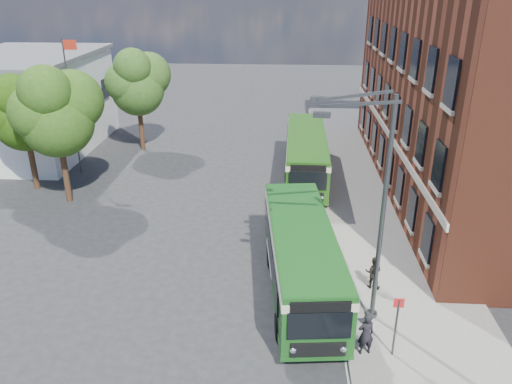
{
  "coord_description": "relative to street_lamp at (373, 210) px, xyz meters",
  "views": [
    {
      "loc": [
        1.61,
        -18.5,
        12.55
      ],
      "look_at": [
        0.14,
        5.32,
        2.2
      ],
      "focal_mm": 35.0,
      "sensor_mm": 36.0,
      "label": 1
    }
  ],
  "objects": [
    {
      "name": "brick_office",
      "position": [
        9.16,
        14.0,
        2.18
      ],
      "size": [
        12.1,
        26.0,
        14.2
      ],
      "color": "maroon",
      "rests_on": "ground"
    },
    {
      "name": "bus_stop_sign",
      "position": [
        0.76,
        -2.2,
        -3.28
      ],
      "size": [
        0.35,
        0.08,
        2.52
      ],
      "color": "#3A3D40",
      "rests_on": "ground"
    },
    {
      "name": "pavement",
      "position": [
        2.16,
        10.0,
        -4.72
      ],
      "size": [
        6.0,
        48.0,
        0.15
      ],
      "primitive_type": "cube",
      "color": "gray",
      "rests_on": "ground"
    },
    {
      "name": "ground",
      "position": [
        -4.84,
        2.0,
        -4.79
      ],
      "size": [
        120.0,
        120.0,
        0.0
      ],
      "primitive_type": "plane",
      "color": "#28292B",
      "rests_on": "ground"
    },
    {
      "name": "tree_right",
      "position": [
        -14.37,
        20.26,
        0.55
      ],
      "size": [
        4.66,
        4.43,
        7.87
      ],
      "color": "#362313",
      "rests_on": "ground"
    },
    {
      "name": "kerb_line",
      "position": [
        -0.89,
        10.0,
        -4.79
      ],
      "size": [
        0.12,
        48.0,
        0.01
      ],
      "primitive_type": "cube",
      "color": "beige",
      "rests_on": "ground"
    },
    {
      "name": "tree_left",
      "position": [
        -16.2,
        10.33,
        0.81
      ],
      "size": [
        4.89,
        4.65,
        8.26
      ],
      "color": "#362313",
      "rests_on": "ground"
    },
    {
      "name": "bus_rear",
      "position": [
        -1.84,
        15.11,
        -2.96
      ],
      "size": [
        2.77,
        11.11,
        3.02
      ],
      "color": "#245815",
      "rests_on": "ground"
    },
    {
      "name": "street_lamp",
      "position": [
        0.0,
        0.0,
        0.0
      ],
      "size": [
        2.96,
        2.38,
        9.0
      ],
      "color": "#3A3D40",
      "rests_on": "ground"
    },
    {
      "name": "pedestrian_b",
      "position": [
        0.67,
        2.0,
        -3.9
      ],
      "size": [
        0.83,
        0.7,
        1.48
      ],
      "primitive_type": "imported",
      "rotation": [
        0.0,
        0.0,
        2.92
      ],
      "color": "black",
      "rests_on": "pavement"
    },
    {
      "name": "tree_mid",
      "position": [
        -19.08,
        12.1,
        0.26
      ],
      "size": [
        4.41,
        4.19,
        7.44
      ],
      "color": "#362313",
      "rests_on": "ground"
    },
    {
      "name": "bus_front",
      "position": [
        -2.44,
        1.8,
        -2.96
      ],
      "size": [
        3.52,
        10.08,
        3.02
      ],
      "color": "#19531A",
      "rests_on": "ground"
    },
    {
      "name": "flagpole",
      "position": [
        -17.29,
        15.0,
        0.15
      ],
      "size": [
        0.95,
        0.1,
        9.0
      ],
      "color": "#3A3D40",
      "rests_on": "ground"
    },
    {
      "name": "white_building",
      "position": [
        -22.84,
        20.0,
        -1.13
      ],
      "size": [
        9.4,
        13.4,
        7.3
      ],
      "color": "silver",
      "rests_on": "ground"
    },
    {
      "name": "pedestrian_a",
      "position": [
        -0.24,
        -2.19,
        -3.8
      ],
      "size": [
        0.7,
        0.55,
        1.68
      ],
      "primitive_type": "imported",
      "rotation": [
        0.0,
        0.0,
        3.42
      ],
      "color": "black",
      "rests_on": "pavement"
    }
  ]
}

